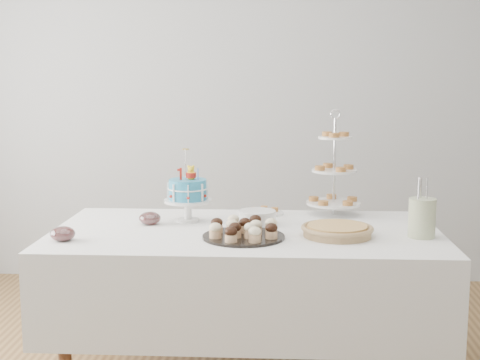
# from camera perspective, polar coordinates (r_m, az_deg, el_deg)

# --- Properties ---
(walls) EXTENTS (5.04, 4.04, 2.70)m
(walls) POSITION_cam_1_polar(r_m,az_deg,el_deg) (2.95, 0.26, 5.42)
(walls) COLOR #AAADAF
(walls) RESTS_ON floor
(table) EXTENTS (1.92, 1.02, 0.77)m
(table) POSITION_cam_1_polar(r_m,az_deg,el_deg) (3.39, 0.51, -8.02)
(table) COLOR silver
(table) RESTS_ON floor
(birthday_cake) EXTENTS (0.25, 0.25, 0.38)m
(birthday_cake) POSITION_cam_1_polar(r_m,az_deg,el_deg) (3.52, -4.46, -1.88)
(birthday_cake) COLOR white
(birthday_cake) RESTS_ON table
(cupcake_tray) EXTENTS (0.39, 0.39, 0.09)m
(cupcake_tray) POSITION_cam_1_polar(r_m,az_deg,el_deg) (3.16, 0.31, -4.21)
(cupcake_tray) COLOR black
(cupcake_tray) RESTS_ON table
(pie) EXTENTS (0.35, 0.35, 0.05)m
(pie) POSITION_cam_1_polar(r_m,az_deg,el_deg) (3.23, 8.29, -4.24)
(pie) COLOR tan
(pie) RESTS_ON table
(tiered_stand) EXTENTS (0.30, 0.30, 0.58)m
(tiered_stand) POSITION_cam_1_polar(r_m,az_deg,el_deg) (3.69, 8.04, 0.74)
(tiered_stand) COLOR silver
(tiered_stand) RESTS_ON table
(plate_stack) EXTENTS (0.19, 0.19, 0.07)m
(plate_stack) POSITION_cam_1_polar(r_m,az_deg,el_deg) (3.44, 1.48, -3.23)
(plate_stack) COLOR white
(plate_stack) RESTS_ON table
(pastry_plate) EXTENTS (0.21, 0.21, 0.03)m
(pastry_plate) POSITION_cam_1_polar(r_m,az_deg,el_deg) (3.72, 2.09, -2.69)
(pastry_plate) COLOR white
(pastry_plate) RESTS_ON table
(jam_bowl_a) EXTENTS (0.12, 0.12, 0.07)m
(jam_bowl_a) POSITION_cam_1_polar(r_m,az_deg,el_deg) (3.22, -14.89, -4.48)
(jam_bowl_a) COLOR silver
(jam_bowl_a) RESTS_ON table
(jam_bowl_b) EXTENTS (0.11, 0.11, 0.07)m
(jam_bowl_b) POSITION_cam_1_polar(r_m,az_deg,el_deg) (3.48, -7.69, -3.27)
(jam_bowl_b) COLOR silver
(jam_bowl_b) RESTS_ON table
(utensil_pitcher) EXTENTS (0.13, 0.13, 0.29)m
(utensil_pitcher) POSITION_cam_1_polar(r_m,az_deg,el_deg) (3.28, 15.28, -3.00)
(utensil_pitcher) COLOR beige
(utensil_pitcher) RESTS_ON table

